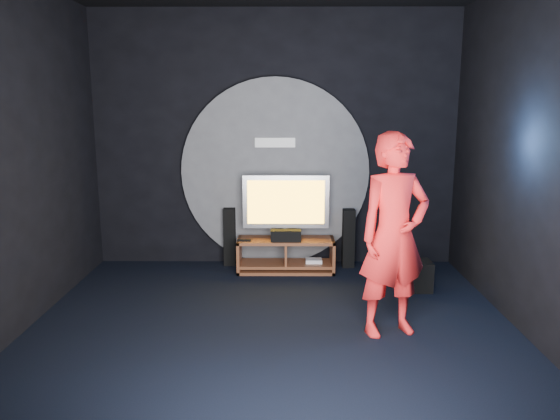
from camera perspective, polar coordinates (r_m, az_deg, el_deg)
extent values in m
plane|color=black|center=(5.57, -0.84, -12.82)|extent=(5.00, 5.00, 0.00)
cube|color=black|center=(7.60, -0.51, 7.35)|extent=(5.00, 0.04, 3.50)
cube|color=black|center=(2.64, -2.02, -0.30)|extent=(5.00, 0.04, 3.50)
cube|color=black|center=(5.74, -26.83, 4.82)|extent=(0.04, 5.00, 3.50)
cube|color=black|center=(5.64, 25.49, 4.85)|extent=(0.04, 5.00, 3.50)
cylinder|color=#515156|center=(7.59, -0.51, 3.93)|extent=(2.60, 0.08, 2.60)
cube|color=white|center=(7.49, -0.52, 7.06)|extent=(0.55, 0.03, 0.13)
cube|color=brown|center=(7.37, 0.61, -3.19)|extent=(1.31, 0.45, 0.04)
cube|color=brown|center=(7.46, 0.61, -5.65)|extent=(1.27, 0.42, 0.04)
cube|color=brown|center=(7.45, -4.29, -4.71)|extent=(0.04, 0.45, 0.45)
cube|color=brown|center=(7.45, 5.50, -4.71)|extent=(0.04, 0.45, 0.45)
cube|color=brown|center=(7.41, 0.61, -4.43)|extent=(0.03, 0.40, 0.29)
cube|color=brown|center=(7.48, 0.61, -6.23)|extent=(1.31, 0.45, 0.04)
cube|color=silver|center=(7.46, 3.54, -5.31)|extent=(0.22, 0.16, 0.05)
cube|color=#A3A3AA|center=(7.43, 0.61, -2.76)|extent=(0.36, 0.22, 0.04)
cylinder|color=#A3A3AA|center=(7.41, 0.61, -2.24)|extent=(0.07, 0.07, 0.10)
cube|color=#A3A3AA|center=(7.33, 0.62, 0.87)|extent=(1.16, 0.06, 0.72)
cube|color=gold|center=(7.29, 0.62, 0.82)|extent=(1.03, 0.01, 0.59)
cube|color=black|center=(7.24, 0.62, -2.69)|extent=(0.40, 0.15, 0.15)
cube|color=black|center=(7.26, -3.74, -3.18)|extent=(0.18, 0.05, 0.02)
cube|color=black|center=(7.70, -5.28, -2.78)|extent=(0.16, 0.18, 0.81)
cube|color=black|center=(7.64, 7.16, -2.94)|extent=(0.16, 0.18, 0.81)
cube|color=black|center=(6.93, 14.12, -6.64)|extent=(0.33, 0.33, 0.36)
imported|color=red|center=(5.41, 11.83, -2.61)|extent=(0.84, 0.69, 2.00)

